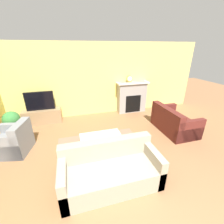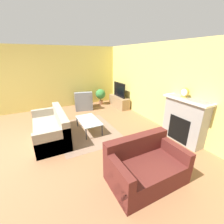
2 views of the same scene
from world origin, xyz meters
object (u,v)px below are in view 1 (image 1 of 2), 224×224
at_px(mantel_clock, 129,79).
at_px(armchair_by_window, 14,142).
at_px(couch_loveseat, 173,122).
at_px(coffee_table, 101,138).
at_px(couch_sectional, 110,171).
at_px(potted_plant, 12,120).
at_px(tv, 40,101).

bearing_deg(mantel_clock, armchair_by_window, -155.88).
height_order(couch_loveseat, coffee_table, couch_loveseat).
height_order(couch_sectional, armchair_by_window, same).
height_order(couch_sectional, mantel_clock, mantel_clock).
bearing_deg(couch_sectional, armchair_by_window, 142.99).
bearing_deg(potted_plant, armchair_by_window, -74.18).
distance_m(couch_sectional, coffee_table, 1.11).
bearing_deg(couch_sectional, potted_plant, 133.04).
distance_m(tv, mantel_clock, 3.35).
bearing_deg(couch_loveseat, potted_plant, 76.88).
relative_size(couch_sectional, mantel_clock, 7.21).
bearing_deg(armchair_by_window, mantel_clock, 126.06).
xyz_separation_m(couch_loveseat, mantel_clock, (-0.81, 1.86, 1.09)).
height_order(couch_sectional, coffee_table, couch_sectional).
distance_m(couch_loveseat, armchair_by_window, 4.59).
xyz_separation_m(tv, armchair_by_window, (-0.48, -1.58, -0.51)).
distance_m(tv, couch_sectional, 3.60).
relative_size(tv, couch_loveseat, 0.65).
xyz_separation_m(tv, coffee_table, (1.68, -2.07, -0.47)).
distance_m(couch_sectional, armchair_by_window, 2.64).
height_order(couch_loveseat, armchair_by_window, same).
xyz_separation_m(coffee_table, potted_plant, (-2.43, 1.44, 0.15)).
distance_m(couch_sectional, mantel_clock, 3.84).
relative_size(couch_sectional, coffee_table, 1.76).
relative_size(couch_loveseat, armchair_by_window, 1.56).
bearing_deg(coffee_table, couch_sectional, -92.84).
distance_m(tv, armchair_by_window, 1.73).
height_order(tv, armchair_by_window, tv).
relative_size(potted_plant, mantel_clock, 2.94).
relative_size(tv, armchair_by_window, 1.02).
height_order(potted_plant, mantel_clock, mantel_clock).
relative_size(couch_loveseat, potted_plant, 1.86).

